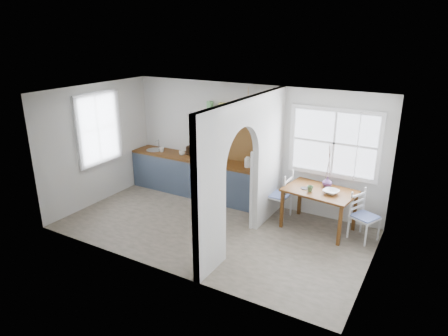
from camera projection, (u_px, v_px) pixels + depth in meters
The scene contains 26 objects.
floor at pixel (212, 229), 7.73m from camera, with size 5.80×3.20×0.01m, color gray.
ceiling at pixel (211, 94), 6.88m from camera, with size 5.80×3.20×0.01m, color beige.
walls at pixel (212, 165), 7.31m from camera, with size 5.81×3.21×2.60m.
partition at pixel (247, 163), 6.98m from camera, with size 0.12×3.20×2.60m.
kitchen_window at pixel (97, 129), 8.55m from camera, with size 0.10×1.16×1.50m, color white, non-canonical shape.
nook_window at pixel (334, 143), 7.64m from camera, with size 1.76×0.10×1.30m, color white, non-canonical shape.
counter at pixel (200, 176), 9.20m from camera, with size 3.50×0.60×0.90m.
sink at pixel (154, 150), 9.65m from camera, with size 0.40×0.40×0.02m, color silver.
backsplash at pixel (241, 142), 8.68m from camera, with size 1.65×0.03×0.90m, color brown.
shelf at pixel (240, 113), 8.40m from camera, with size 1.75×0.20×0.21m.
pendant_lamp at pixel (248, 123), 7.99m from camera, with size 0.26×0.26×0.16m, color beige.
utensil_rail at pixel (263, 150), 7.71m from camera, with size 0.02×0.02×0.50m, color silver.
dining_table at pixel (318, 209), 7.63m from camera, with size 1.28×0.85×0.80m, color #583112, non-canonical shape.
chair_left at pixel (278, 194), 8.07m from camera, with size 0.46×0.46×1.00m, color silver, non-canonical shape.
chair_right at pixel (365, 216), 7.22m from camera, with size 0.42×0.42×0.92m, color silver, non-canonical shape.
kettle at pixel (248, 162), 8.42m from camera, with size 0.18×0.15×0.22m, color white, non-canonical shape.
mug_a at pixel (162, 150), 9.49m from camera, with size 0.12×0.12×0.11m, color white.
mug_b at pixel (182, 153), 9.24m from camera, with size 0.14×0.14×0.11m, color white.
knife_block at pixel (189, 150), 9.28m from camera, with size 0.09×0.13×0.20m, color black.
jar at pixel (204, 155), 8.98m from camera, with size 0.10×0.10×0.16m, color #8F7953.
towel_magenta at pixel (261, 204), 8.18m from camera, with size 0.02×0.03×0.55m, color #C6113C.
towel_orange at pixel (260, 206), 8.13m from camera, with size 0.02×0.03×0.52m, color orange.
bowl at pixel (331, 192), 7.33m from camera, with size 0.28×0.28×0.07m, color white.
table_cup at pixel (310, 189), 7.42m from camera, with size 0.11×0.11×0.11m, color #4A6D45.
plate at pixel (305, 188), 7.57m from camera, with size 0.16×0.16×0.01m, color black.
vase at pixel (327, 182), 7.64m from camera, with size 0.19×0.19×0.19m, color #5C366F.
Camera 1 is at (3.65, -5.88, 3.65)m, focal length 32.00 mm.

